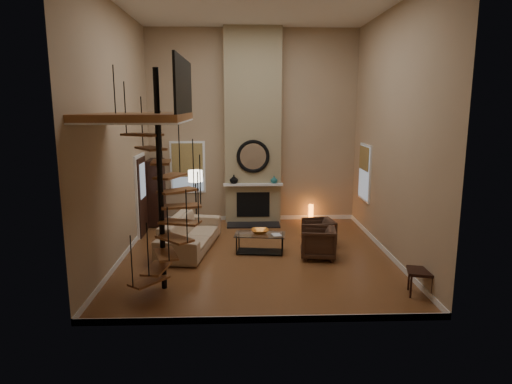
{
  "coord_description": "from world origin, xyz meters",
  "views": [
    {
      "loc": [
        -0.35,
        -9.78,
        3.39
      ],
      "look_at": [
        0.0,
        0.4,
        1.4
      ],
      "focal_mm": 31.43,
      "sensor_mm": 36.0,
      "label": 1
    }
  ],
  "objects_px": {
    "floor_lamp": "(195,181)",
    "armchair_far": "(321,243)",
    "side_chair": "(427,267)",
    "hutch": "(156,192)",
    "coffee_table": "(260,241)",
    "accent_lamp": "(311,213)",
    "sofa": "(190,233)",
    "armchair_near": "(321,232)"
  },
  "relations": [
    {
      "from": "hutch",
      "to": "sofa",
      "type": "height_order",
      "value": "hutch"
    },
    {
      "from": "armchair_far",
      "to": "accent_lamp",
      "type": "xyz_separation_m",
      "value": [
        0.27,
        3.23,
        -0.1
      ]
    },
    {
      "from": "hutch",
      "to": "sofa",
      "type": "bearing_deg",
      "value": -62.78
    },
    {
      "from": "sofa",
      "to": "armchair_near",
      "type": "height_order",
      "value": "sofa"
    },
    {
      "from": "armchair_far",
      "to": "side_chair",
      "type": "relative_size",
      "value": 0.77
    },
    {
      "from": "coffee_table",
      "to": "floor_lamp",
      "type": "xyz_separation_m",
      "value": [
        -1.63,
        1.68,
        1.13
      ]
    },
    {
      "from": "floor_lamp",
      "to": "side_chair",
      "type": "bearing_deg",
      "value": -42.66
    },
    {
      "from": "coffee_table",
      "to": "accent_lamp",
      "type": "distance_m",
      "value": 3.26
    },
    {
      "from": "sofa",
      "to": "side_chair",
      "type": "xyz_separation_m",
      "value": [
        4.54,
        -2.79,
        0.13
      ]
    },
    {
      "from": "sofa",
      "to": "floor_lamp",
      "type": "height_order",
      "value": "floor_lamp"
    },
    {
      "from": "armchair_far",
      "to": "coffee_table",
      "type": "xyz_separation_m",
      "value": [
        -1.35,
        0.41,
        -0.07
      ]
    },
    {
      "from": "hutch",
      "to": "coffee_table",
      "type": "height_order",
      "value": "hutch"
    },
    {
      "from": "armchair_far",
      "to": "floor_lamp",
      "type": "relative_size",
      "value": 0.45
    },
    {
      "from": "armchair_near",
      "to": "accent_lamp",
      "type": "height_order",
      "value": "armchair_near"
    },
    {
      "from": "floor_lamp",
      "to": "side_chair",
      "type": "height_order",
      "value": "floor_lamp"
    },
    {
      "from": "floor_lamp",
      "to": "side_chair",
      "type": "relative_size",
      "value": 1.71
    },
    {
      "from": "floor_lamp",
      "to": "armchair_near",
      "type": "bearing_deg",
      "value": -21.63
    },
    {
      "from": "armchair_near",
      "to": "side_chair",
      "type": "bearing_deg",
      "value": 17.13
    },
    {
      "from": "armchair_far",
      "to": "sofa",
      "type": "bearing_deg",
      "value": -95.66
    },
    {
      "from": "armchair_near",
      "to": "floor_lamp",
      "type": "bearing_deg",
      "value": -119.79
    },
    {
      "from": "side_chair",
      "to": "accent_lamp",
      "type": "bearing_deg",
      "value": 103.34
    },
    {
      "from": "armchair_near",
      "to": "accent_lamp",
      "type": "bearing_deg",
      "value": 168.92
    },
    {
      "from": "armchair_far",
      "to": "side_chair",
      "type": "distance_m",
      "value": 2.58
    },
    {
      "from": "armchair_near",
      "to": "floor_lamp",
      "type": "distance_m",
      "value": 3.53
    },
    {
      "from": "coffee_table",
      "to": "floor_lamp",
      "type": "distance_m",
      "value": 2.6
    },
    {
      "from": "hutch",
      "to": "floor_lamp",
      "type": "relative_size",
      "value": 1.09
    },
    {
      "from": "coffee_table",
      "to": "side_chair",
      "type": "xyz_separation_m",
      "value": [
        2.88,
        -2.48,
        0.24
      ]
    },
    {
      "from": "side_chair",
      "to": "armchair_far",
      "type": "bearing_deg",
      "value": 126.55
    },
    {
      "from": "armchair_far",
      "to": "coffee_table",
      "type": "bearing_deg",
      "value": -99.08
    },
    {
      "from": "hutch",
      "to": "armchair_near",
      "type": "xyz_separation_m",
      "value": [
        4.35,
        -2.18,
        -0.6
      ]
    },
    {
      "from": "armchair_near",
      "to": "accent_lamp",
      "type": "relative_size",
      "value": 1.41
    },
    {
      "from": "sofa",
      "to": "side_chair",
      "type": "distance_m",
      "value": 5.33
    },
    {
      "from": "sofa",
      "to": "armchair_near",
      "type": "xyz_separation_m",
      "value": [
        3.17,
        0.13,
        -0.04
      ]
    },
    {
      "from": "accent_lamp",
      "to": "armchair_far",
      "type": "bearing_deg",
      "value": -94.85
    },
    {
      "from": "armchair_far",
      "to": "accent_lamp",
      "type": "relative_size",
      "value": 1.53
    },
    {
      "from": "hutch",
      "to": "side_chair",
      "type": "relative_size",
      "value": 1.87
    },
    {
      "from": "armchair_far",
      "to": "coffee_table",
      "type": "height_order",
      "value": "armchair_far"
    },
    {
      "from": "armchair_far",
      "to": "hutch",
      "type": "bearing_deg",
      "value": -117.93
    },
    {
      "from": "hutch",
      "to": "sofa",
      "type": "relative_size",
      "value": 0.74
    },
    {
      "from": "hutch",
      "to": "coffee_table",
      "type": "bearing_deg",
      "value": -42.59
    },
    {
      "from": "armchair_near",
      "to": "coffee_table",
      "type": "xyz_separation_m",
      "value": [
        -1.5,
        -0.44,
        -0.07
      ]
    },
    {
      "from": "floor_lamp",
      "to": "armchair_far",
      "type": "bearing_deg",
      "value": -35.07
    }
  ]
}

